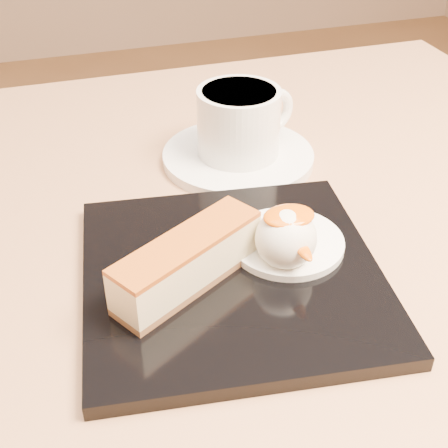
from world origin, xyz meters
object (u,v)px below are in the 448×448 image
object	(u,v)px
dessert_plate	(232,275)
saucer	(238,157)
cheesecake	(188,261)
ice_cream_scoop	(286,238)
coffee_cup	(240,121)
table	(255,376)

from	to	relation	value
dessert_plate	saucer	bearing A→B (deg)	70.02
cheesecake	saucer	distance (m)	0.21
ice_cream_scoop	saucer	distance (m)	0.18
cheesecake	ice_cream_scoop	xyz separation A→B (m)	(0.08, 0.00, 0.00)
cheesecake	coffee_cup	bearing A→B (deg)	30.72
cheesecake	ice_cream_scoop	world-z (taller)	ice_cream_scoop
dessert_plate	cheesecake	bearing A→B (deg)	-171.87
dessert_plate	saucer	world-z (taller)	dessert_plate
saucer	coffee_cup	size ratio (longest dim) A/B	1.42
coffee_cup	cheesecake	bearing A→B (deg)	-137.16
coffee_cup	table	bearing A→B (deg)	-120.01
table	ice_cream_scoop	distance (m)	0.19
dessert_plate	cheesecake	distance (m)	0.04
table	ice_cream_scoop	size ratio (longest dim) A/B	17.40
cheesecake	coffee_cup	distance (m)	0.21
saucer	table	bearing A→B (deg)	-101.34
table	dessert_plate	distance (m)	0.17
dessert_plate	table	bearing A→B (deg)	42.85
ice_cream_scoop	coffee_cup	xyz separation A→B (m)	(0.02, 0.18, 0.01)
table	ice_cream_scoop	bearing A→B (deg)	-81.93
table	coffee_cup	world-z (taller)	coffee_cup
table	cheesecake	world-z (taller)	cheesecake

